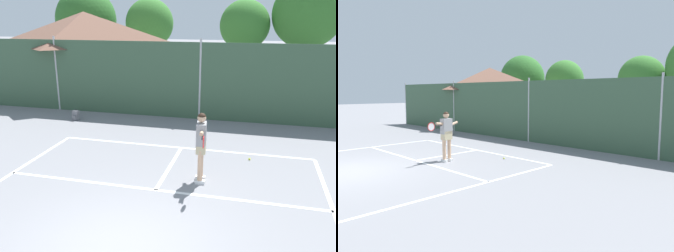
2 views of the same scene
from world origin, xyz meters
The scene contains 8 objects.
ground_plane centered at (0.00, 0.00, 0.00)m, with size 120.00×120.00×0.00m, color gray.
court_markings centered at (0.00, 0.65, 0.00)m, with size 8.30×11.10×0.01m.
chainlink_fence centered at (0.00, 9.00, 1.58)m, with size 26.09×0.09×3.30m.
clubhouse_building centered at (-6.77, 12.43, 2.25)m, with size 7.47×5.93×4.35m.
treeline_backdrop centered at (1.80, 20.29, 4.02)m, with size 27.51×4.47×6.76m.
tennis_player centered at (0.99, 3.20, 1.11)m, with size 0.34×1.43×1.85m.
tennis_ball centered at (2.20, 5.00, 0.03)m, with size 0.07×0.07×0.07m, color #CCE033.
backpack_grey centered at (-4.94, 7.60, 0.19)m, with size 0.32×0.31×0.46m.
Camera 1 is at (2.23, -5.06, 4.13)m, focal length 37.63 mm.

